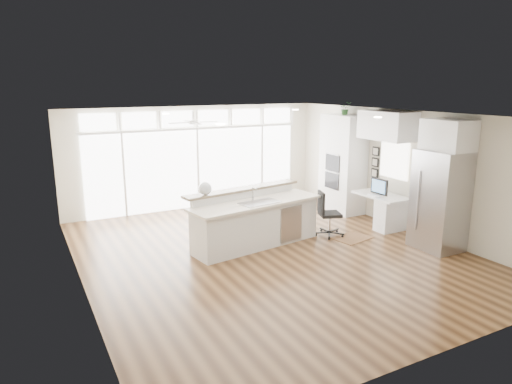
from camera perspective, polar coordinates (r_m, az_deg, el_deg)
floor at (r=9.13m, az=1.80°, el=-7.63°), size 7.00×8.00×0.02m
ceiling at (r=8.54m, az=1.94°, el=9.59°), size 7.00×8.00×0.02m
wall_back at (r=12.30m, az=-7.47°, el=4.34°), size 7.00×0.04×2.70m
wall_front at (r=5.76m, az=22.23°, el=-7.09°), size 7.00×0.04×2.70m
wall_left at (r=7.67m, az=-21.48°, el=-2.04°), size 0.04×8.00×2.70m
wall_right at (r=10.87m, az=18.10°, el=2.59°), size 0.04×8.00×2.70m
glass_wall at (r=12.30m, az=-7.33°, el=2.92°), size 5.80×0.06×2.08m
transom_row at (r=12.13m, az=-7.52°, el=9.11°), size 5.90×0.06×0.40m
desk_window at (r=11.02m, az=16.91°, el=3.87°), size 0.04×0.85×0.85m
ceiling_fan at (r=10.88m, az=-7.88°, el=9.15°), size 1.16×1.16×0.32m
recessed_lights at (r=8.71m, az=1.27°, el=9.54°), size 3.40×3.00×0.02m
oven_cabinet at (r=11.98m, az=10.79°, el=3.49°), size 0.64×1.20×2.50m
desk_nook at (r=11.04m, az=15.28°, el=-2.23°), size 0.72×1.30×0.76m
upper_cabinets at (r=10.72m, az=16.09°, el=7.99°), size 0.64×1.30×0.64m
refrigerator at (r=9.78m, az=22.00°, el=-0.98°), size 0.76×0.90×2.00m
fridge_cabinet at (r=9.61m, az=22.91°, el=6.59°), size 0.64×0.90×0.60m
framed_photos at (r=11.48m, az=14.69°, el=3.62°), size 0.06×0.22×0.80m
kitchen_island at (r=9.34m, az=0.02°, el=-3.38°), size 2.99×1.51×1.14m
rug at (r=10.15m, az=11.95°, el=-5.63°), size 0.90×0.73×0.01m
office_chair at (r=10.09m, az=9.23°, el=-2.71°), size 0.64×0.62×0.99m
fishbowl at (r=8.98m, az=-6.38°, el=0.45°), size 0.32×0.32×0.26m
monitor at (r=10.85m, az=15.16°, el=0.69°), size 0.10×0.49×0.41m
keyboard at (r=10.78m, az=14.43°, el=-0.43°), size 0.15×0.32×0.02m
potted_plant at (r=11.82m, az=11.08°, el=10.05°), size 0.34×0.36×0.25m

